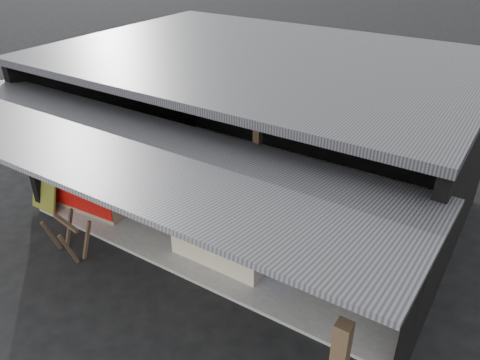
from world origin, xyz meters
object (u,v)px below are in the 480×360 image
Objects in this scene: white_crate at (262,203)px; plastic_chair at (381,225)px; sawhorse at (68,234)px; water_barrel at (285,264)px; banana_table at (227,230)px; neighbor_stall at (93,186)px.

white_crate reaches higher than plastic_chair.
sawhorse is 3.62m from water_barrel.
water_barrel is 0.52× the size of plastic_chair.
sawhorse is at bearing -147.69° from banana_table.
banana_table reaches higher than plastic_chair.
white_crate is at bearing 84.84° from banana_table.
neighbor_stall is 4.08m from water_barrel.
sawhorse is 1.55× the size of water_barrel.
banana_table is 2.54m from plastic_chair.
banana_table is at bearing -90.95° from white_crate.
white_crate is at bearing 17.10° from neighbor_stall.
water_barrel is at bearing 0.85° from banana_table.
banana_table is 2.65m from sawhorse.
neighbor_stall is 1.43m from sawhorse.
white_crate is (0.09, 0.98, 0.04)m from banana_table.
plastic_chair is (4.32, 2.87, 0.15)m from sawhorse.
white_crate is 2.05m from plastic_chair.
sawhorse is (0.74, -1.21, -0.10)m from neighbor_stall.
water_barrel is (3.32, 1.43, -0.14)m from sawhorse.
neighbor_stall is 1.79× the size of plastic_chair.
plastic_chair is at bearing 14.28° from neighbor_stall.
water_barrel is (1.08, 0.01, -0.24)m from banana_table.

